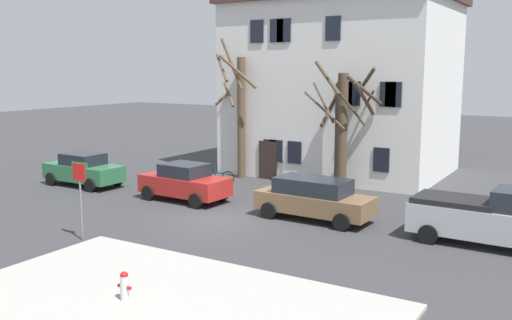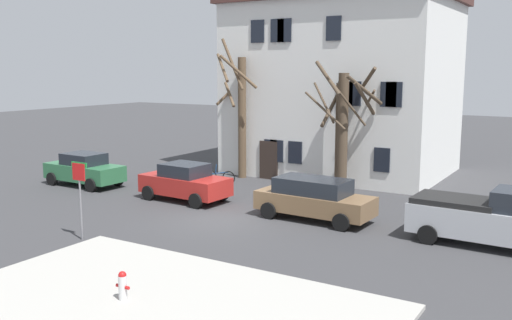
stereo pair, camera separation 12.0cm
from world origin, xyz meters
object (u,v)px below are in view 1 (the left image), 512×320
object	(u,v)px
tree_bare_near	(239,110)
tree_bare_mid	(339,130)
bicycle_leaning	(219,177)
car_green_sedan	(83,170)
fire_hydrant	(124,285)
building_main	(343,68)
car_brown_wagon	(314,198)
car_red_sedan	(185,182)
street_sign_pole	(80,186)
pickup_truck_silver	(491,218)
tree_bare_far	(344,125)

from	to	relation	value
tree_bare_near	tree_bare_mid	bearing A→B (deg)	-1.80
tree_bare_near	bicycle_leaning	world-z (taller)	tree_bare_near
car_green_sedan	fire_hydrant	distance (m)	16.09
building_main	fire_hydrant	size ratio (longest dim) A/B	15.98
car_brown_wagon	bicycle_leaning	world-z (taller)	car_brown_wagon
car_red_sedan	building_main	bearing A→B (deg)	74.06
tree_bare_mid	car_brown_wagon	xyz separation A→B (m)	(1.46, -5.83, -2.12)
bicycle_leaning	street_sign_pole	bearing A→B (deg)	-81.67
street_sign_pole	building_main	bearing A→B (deg)	82.24
pickup_truck_silver	street_sign_pole	bearing A→B (deg)	-151.55
building_main	tree_bare_near	bearing A→B (deg)	-129.15
tree_bare_far	pickup_truck_silver	distance (m)	9.75
tree_bare_mid	tree_bare_near	bearing A→B (deg)	178.20
car_red_sedan	bicycle_leaning	bearing A→B (deg)	102.20
car_green_sedan	pickup_truck_silver	xyz separation A→B (m)	(19.79, 0.08, 0.14)
pickup_truck_silver	bicycle_leaning	distance (m)	14.63
tree_bare_far	pickup_truck_silver	bearing A→B (deg)	-35.51
car_brown_wagon	street_sign_pole	distance (m)	9.01
car_green_sedan	car_red_sedan	xyz separation A→B (m)	(6.58, 0.06, 0.01)
street_sign_pole	pickup_truck_silver	bearing A→B (deg)	28.45
car_red_sedan	car_green_sedan	bearing A→B (deg)	-179.46
car_brown_wagon	bicycle_leaning	xyz separation A→B (m)	(-7.41, 3.97, -0.52)
building_main	car_brown_wagon	world-z (taller)	building_main
bicycle_leaning	car_red_sedan	bearing A→B (deg)	-77.80
car_green_sedan	car_brown_wagon	bearing A→B (deg)	0.33
car_green_sedan	street_sign_pole	world-z (taller)	street_sign_pole
tree_bare_far	car_brown_wagon	world-z (taller)	tree_bare_far
tree_bare_near	bicycle_leaning	size ratio (longest dim) A/B	4.44
car_brown_wagon	pickup_truck_silver	xyz separation A→B (m)	(6.66, 0.00, 0.10)
tree_bare_mid	car_green_sedan	bearing A→B (deg)	-153.14
car_brown_wagon	tree_bare_mid	bearing A→B (deg)	104.09
car_red_sedan	bicycle_leaning	distance (m)	4.11
fire_hydrant	tree_bare_near	bearing A→B (deg)	113.02
building_main	tree_bare_mid	xyz separation A→B (m)	(1.96, -5.09, -3.05)
street_sign_pole	tree_bare_far	bearing A→B (deg)	68.67
car_red_sedan	street_sign_pole	xyz separation A→B (m)	(0.71, -6.76, 1.09)
fire_hydrant	street_sign_pole	size ratio (longest dim) A/B	0.27
pickup_truck_silver	fire_hydrant	bearing A→B (deg)	-125.52
tree_bare_mid	bicycle_leaning	xyz separation A→B (m)	(-5.95, -1.86, -2.63)
tree_bare_mid	car_brown_wagon	distance (m)	6.37
car_brown_wagon	tree_bare_far	bearing A→B (deg)	100.79
building_main	car_brown_wagon	distance (m)	12.56
car_green_sedan	bicycle_leaning	bearing A→B (deg)	35.31
tree_bare_near	building_main	bearing A→B (deg)	50.85
building_main	street_sign_pole	distance (m)	18.32
car_brown_wagon	tree_bare_near	bearing A→B (deg)	140.95
fire_hydrant	street_sign_pole	xyz separation A→B (m)	(-5.28, 3.35, 1.44)
tree_bare_mid	tree_bare_far	xyz separation A→B (m)	(0.42, -0.33, 0.34)
car_brown_wagon	pickup_truck_silver	distance (m)	6.66
bicycle_leaning	tree_bare_far	bearing A→B (deg)	13.49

